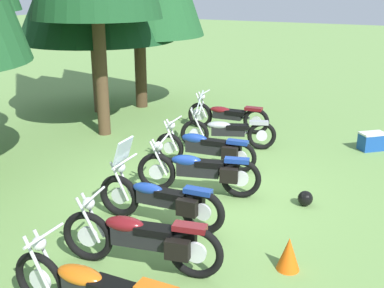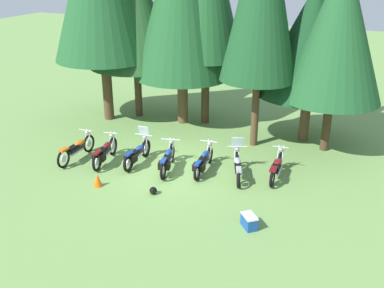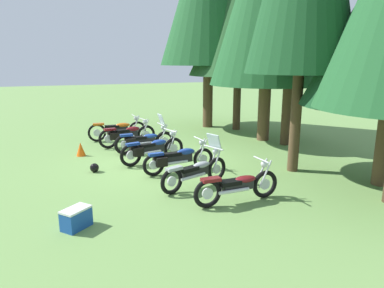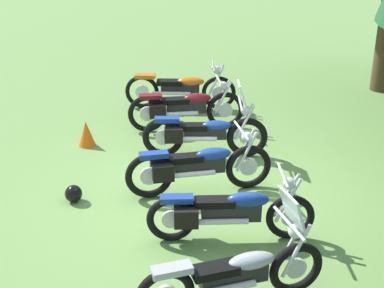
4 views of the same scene
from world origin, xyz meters
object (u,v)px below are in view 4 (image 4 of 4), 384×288
(traffic_cone, at_px, (86,134))
(motorcycle_5, at_px, (236,273))
(motorcycle_0, at_px, (181,88))
(motorcycle_1, at_px, (185,108))
(dropped_helmet, at_px, (74,194))
(motorcycle_2, at_px, (204,133))
(motorcycle_4, at_px, (228,211))
(motorcycle_3, at_px, (197,166))

(traffic_cone, bearing_deg, motorcycle_5, 31.01)
(motorcycle_0, xyz_separation_m, motorcycle_1, (1.23, 0.14, 0.00))
(dropped_helmet, bearing_deg, motorcycle_2, 131.16)
(motorcycle_0, distance_m, motorcycle_4, 5.19)
(traffic_cone, bearing_deg, motorcycle_4, 40.12)
(motorcycle_3, relative_size, motorcycle_4, 1.01)
(motorcycle_0, height_order, motorcycle_1, motorcycle_1)
(motorcycle_0, relative_size, motorcycle_1, 1.05)
(traffic_cone, bearing_deg, motorcycle_2, 79.94)
(dropped_helmet, bearing_deg, motorcycle_3, 100.50)
(motorcycle_2, xyz_separation_m, traffic_cone, (-0.39, -2.19, -0.22))
(motorcycle_0, xyz_separation_m, motorcycle_4, (5.11, 0.91, -0.03))
(motorcycle_2, height_order, motorcycle_5, motorcycle_2)
(motorcycle_2, height_order, traffic_cone, motorcycle_2)
(motorcycle_5, distance_m, traffic_cone, 5.10)
(dropped_helmet, bearing_deg, motorcycle_0, 161.26)
(motorcycle_5, bearing_deg, motorcycle_3, 81.06)
(motorcycle_5, xyz_separation_m, dropped_helmet, (-2.28, -2.39, -0.31))
(motorcycle_2, relative_size, motorcycle_5, 1.04)
(motorcycle_1, relative_size, motorcycle_5, 1.07)
(motorcycle_1, bearing_deg, traffic_cone, -164.42)
(motorcycle_0, xyz_separation_m, motorcycle_3, (3.81, 0.46, -0.01))
(motorcycle_3, xyz_separation_m, traffic_cone, (-1.74, -2.12, -0.22))
(motorcycle_5, relative_size, dropped_helmet, 8.03)
(dropped_helmet, bearing_deg, motorcycle_1, 152.14)
(motorcycle_3, bearing_deg, motorcycle_1, 83.55)
(motorcycle_1, xyz_separation_m, traffic_cone, (0.84, -1.79, -0.23))
(motorcycle_2, bearing_deg, motorcycle_4, -84.16)
(motorcycle_4, xyz_separation_m, traffic_cone, (-3.04, -2.56, -0.20))
(traffic_cone, bearing_deg, motorcycle_1, 115.14)
(motorcycle_1, xyz_separation_m, motorcycle_2, (1.23, 0.40, -0.01))
(motorcycle_4, bearing_deg, motorcycle_1, 97.13)
(motorcycle_4, bearing_deg, motorcycle_5, -91.28)
(motorcycle_1, relative_size, motorcycle_2, 1.03)
(motorcycle_0, distance_m, motorcycle_2, 2.51)
(motorcycle_1, xyz_separation_m, motorcycle_3, (2.58, 0.33, -0.01))
(motorcycle_2, distance_m, motorcycle_5, 4.01)
(motorcycle_0, xyz_separation_m, motorcycle_2, (2.46, 0.54, -0.01))
(motorcycle_4, bearing_deg, traffic_cone, 126.01)
(motorcycle_1, relative_size, traffic_cone, 4.79)
(motorcycle_5, height_order, dropped_helmet, motorcycle_5)
(motorcycle_0, xyz_separation_m, motorcycle_5, (6.44, 0.97, -0.03))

